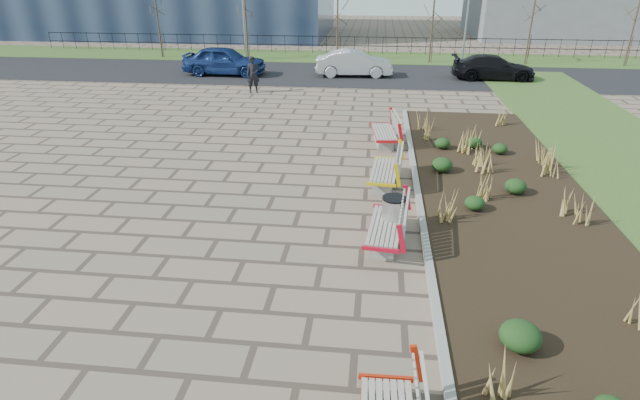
# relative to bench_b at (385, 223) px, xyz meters

# --- Properties ---
(ground) EXTENTS (120.00, 120.00, 0.00)m
(ground) POSITION_rel_bench_b_xyz_m (-3.00, -2.78, -0.50)
(ground) COLOR #786252
(ground) RESTS_ON ground
(planting_bed) EXTENTS (4.50, 18.00, 0.10)m
(planting_bed) POSITION_rel_bench_b_xyz_m (3.25, 2.22, -0.45)
(planting_bed) COLOR black
(planting_bed) RESTS_ON ground
(planting_curb) EXTENTS (0.16, 18.00, 0.15)m
(planting_curb) POSITION_rel_bench_b_xyz_m (0.92, 2.22, -0.42)
(planting_curb) COLOR gray
(planting_curb) RESTS_ON ground
(grass_verge_far) EXTENTS (80.00, 5.00, 0.04)m
(grass_verge_far) POSITION_rel_bench_b_xyz_m (-3.00, 25.22, -0.48)
(grass_verge_far) COLOR #33511E
(grass_verge_far) RESTS_ON ground
(road) EXTENTS (80.00, 7.00, 0.02)m
(road) POSITION_rel_bench_b_xyz_m (-3.00, 19.22, -0.49)
(road) COLOR black
(road) RESTS_ON ground
(bench_b) EXTENTS (1.11, 2.18, 1.00)m
(bench_b) POSITION_rel_bench_b_xyz_m (0.00, 0.00, 0.00)
(bench_b) COLOR red
(bench_b) RESTS_ON ground
(bench_c) EXTENTS (1.07, 2.17, 1.00)m
(bench_c) POSITION_rel_bench_b_xyz_m (0.00, 3.39, 0.00)
(bench_c) COLOR #DDBC0B
(bench_c) RESTS_ON ground
(bench_d) EXTENTS (1.14, 2.19, 1.00)m
(bench_d) POSITION_rel_bench_b_xyz_m (0.00, 7.03, 0.00)
(bench_d) COLOR red
(bench_d) RESTS_ON ground
(litter_bin) EXTENTS (0.53, 0.53, 0.96)m
(litter_bin) POSITION_rel_bench_b_xyz_m (0.18, 0.37, -0.02)
(litter_bin) COLOR #B2B2B7
(litter_bin) RESTS_ON ground
(pedestrian) EXTENTS (0.74, 0.60, 1.76)m
(pedestrian) POSITION_rel_bench_b_xyz_m (-6.37, 14.24, 0.38)
(pedestrian) COLOR black
(pedestrian) RESTS_ON ground
(car_blue) EXTENTS (4.72, 2.00, 1.59)m
(car_blue) POSITION_rel_bench_b_xyz_m (-9.04, 18.38, 0.32)
(car_blue) COLOR navy
(car_blue) RESTS_ON road
(car_silver) EXTENTS (4.39, 1.81, 1.42)m
(car_silver) POSITION_rel_bench_b_xyz_m (-1.64, 18.82, 0.23)
(car_silver) COLOR #A2A4A9
(car_silver) RESTS_ON road
(car_black) EXTENTS (4.45, 1.83, 1.29)m
(car_black) POSITION_rel_bench_b_xyz_m (6.00, 18.78, 0.17)
(car_black) COLOR black
(car_black) RESTS_ON road
(tree_a) EXTENTS (1.40, 1.40, 4.00)m
(tree_a) POSITION_rel_bench_b_xyz_m (-15.00, 23.72, 1.54)
(tree_a) COLOR #4C3D2D
(tree_a) RESTS_ON grass_verge_far
(tree_b) EXTENTS (1.40, 1.40, 4.00)m
(tree_b) POSITION_rel_bench_b_xyz_m (-9.00, 23.72, 1.54)
(tree_b) COLOR #4C3D2D
(tree_b) RESTS_ON grass_verge_far
(tree_c) EXTENTS (1.40, 1.40, 4.00)m
(tree_c) POSITION_rel_bench_b_xyz_m (-3.00, 23.72, 1.54)
(tree_c) COLOR #4C3D2D
(tree_c) RESTS_ON grass_verge_far
(tree_d) EXTENTS (1.40, 1.40, 4.00)m
(tree_d) POSITION_rel_bench_b_xyz_m (3.00, 23.72, 1.54)
(tree_d) COLOR #4C3D2D
(tree_d) RESTS_ON grass_verge_far
(tree_e) EXTENTS (1.40, 1.40, 4.00)m
(tree_e) POSITION_rel_bench_b_xyz_m (9.00, 23.72, 1.54)
(tree_e) COLOR #4C3D2D
(tree_e) RESTS_ON grass_verge_far
(tree_f) EXTENTS (1.40, 1.40, 4.00)m
(tree_f) POSITION_rel_bench_b_xyz_m (15.00, 23.72, 1.54)
(tree_f) COLOR #4C3D2D
(tree_f) RESTS_ON grass_verge_far
(lamp_west) EXTENTS (0.24, 0.60, 6.00)m
(lamp_west) POSITION_rel_bench_b_xyz_m (-9.00, 23.22, 2.54)
(lamp_west) COLOR gray
(lamp_west) RESTS_ON grass_verge_far
(lamp_east) EXTENTS (0.24, 0.60, 6.00)m
(lamp_east) POSITION_rel_bench_b_xyz_m (5.00, 23.22, 2.54)
(lamp_east) COLOR gray
(lamp_east) RESTS_ON grass_verge_far
(railing_fence) EXTENTS (44.00, 0.10, 1.20)m
(railing_fence) POSITION_rel_bench_b_xyz_m (-3.00, 26.72, 0.14)
(railing_fence) COLOR black
(railing_fence) RESTS_ON grass_verge_far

